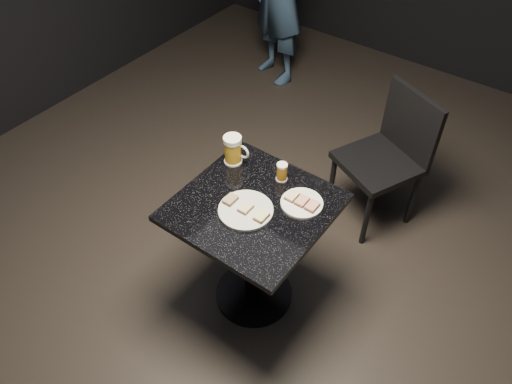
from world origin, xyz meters
TOP-DOWN VIEW (x-y plane):
  - floor at (0.00, 0.00)m, footprint 6.00×6.00m
  - plate_large at (-0.00, -0.05)m, footprint 0.26×0.26m
  - plate_small at (0.18, 0.14)m, footprint 0.20×0.20m
  - table at (0.00, 0.00)m, footprint 0.70×0.70m
  - beer_mug at (-0.27, 0.19)m, footprint 0.14×0.10m
  - beer_tumbler at (0.01, 0.23)m, footprint 0.06×0.06m
  - chair at (0.26, 1.03)m, footprint 0.57×0.57m
  - canapes_on_plate_large at (-0.00, -0.05)m, footprint 0.23×0.07m
  - canapes_on_plate_small at (0.18, 0.14)m, footprint 0.16×0.07m

SIDE VIEW (x-z plane):
  - floor at x=0.00m, z-range 0.00..0.00m
  - chair at x=0.26m, z-range 0.06..0.94m
  - table at x=0.00m, z-range 0.13..0.88m
  - plate_large at x=0.00m, z-range 0.75..0.76m
  - plate_small at x=0.18m, z-range 0.75..0.76m
  - canapes_on_plate_large at x=0.00m, z-range 0.76..0.78m
  - canapes_on_plate_small at x=0.18m, z-range 0.76..0.78m
  - beer_tumbler at x=0.01m, z-range 0.75..0.85m
  - beer_mug at x=-0.27m, z-range 0.75..0.91m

